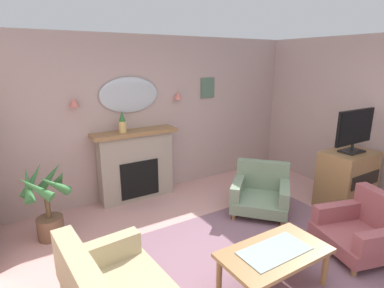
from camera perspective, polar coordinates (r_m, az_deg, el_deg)
floor at (r=3.82m, az=14.92°, el=-22.08°), size 6.22×6.34×0.10m
wall_back at (r=5.34m, az=-5.64°, el=5.34°), size 6.22×0.10×2.63m
patterned_rug at (r=3.90m, az=12.72°, el=-20.07°), size 3.20×2.40×0.01m
fireplace at (r=5.10m, az=-10.34°, el=-4.00°), size 1.36×0.36×1.16m
mantel_vase_right at (r=4.81m, az=-12.86°, el=3.94°), size 0.11×0.11×0.34m
wall_mirror at (r=4.98m, az=-11.59°, el=8.96°), size 0.96×0.06×0.56m
wall_sconce_left at (r=4.71m, az=-21.13°, el=7.27°), size 0.14×0.14×0.14m
wall_sconce_right at (r=5.29m, az=-2.61°, el=9.07°), size 0.14×0.14×0.14m
framed_picture at (r=5.67m, az=2.90°, el=10.42°), size 0.28×0.03×0.36m
coffee_table at (r=3.30m, az=15.09°, el=-19.48°), size 1.10×0.60×0.45m
armchair_by_coffee_table at (r=4.85m, az=12.70°, el=-8.56°), size 1.14×1.14×0.71m
armchair_beside_couch at (r=4.31m, az=29.60°, el=-13.53°), size 1.01×1.00×0.71m
tv_cabinet at (r=5.34m, az=26.82°, el=-5.92°), size 0.80×0.57×0.90m
tv_flatscreen at (r=5.12m, az=28.09°, el=2.36°), size 0.84×0.24×0.65m
potted_plant_tall_palm at (r=4.35m, az=-25.46°, el=-9.72°), size 0.65×0.66×1.00m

